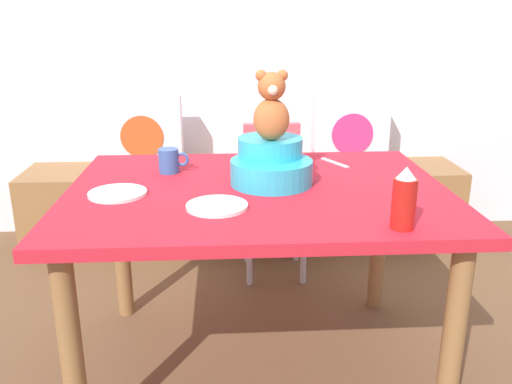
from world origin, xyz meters
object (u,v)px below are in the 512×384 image
dining_table (258,212)px  ketchup_bottle (404,200)px  infant_seat_teal (271,164)px  coffee_mug (169,161)px  teddy_bear (272,107)px  dinner_plate_far (217,206)px  pillow_floral_right (350,132)px  pillow_floral_left (144,134)px  book_stack (271,164)px  dinner_plate_near (118,193)px  highchair (274,179)px  cell_phone (265,160)px

dining_table → ketchup_bottle: 0.60m
infant_seat_teal → coffee_mug: (-0.39, 0.16, -0.02)m
teddy_bear → dinner_plate_far: (-0.20, -0.27, -0.27)m
pillow_floral_right → coffee_mug: (-0.95, -1.02, 0.11)m
coffee_mug → infant_seat_teal: bearing=-22.0°
pillow_floral_left → teddy_bear: size_ratio=1.76×
pillow_floral_right → ketchup_bottle: (-0.23, -1.66, 0.15)m
infant_seat_teal → book_stack: bearing=85.0°
pillow_floral_right → ketchup_bottle: bearing=-97.8°
pillow_floral_right → teddy_bear: size_ratio=1.76×
book_stack → dinner_plate_near: size_ratio=1.00×
pillow_floral_left → dinner_plate_far: (0.44, -1.45, 0.07)m
ketchup_bottle → infant_seat_teal: bearing=125.6°
dining_table → highchair: size_ratio=1.72×
infant_seat_teal → teddy_bear: size_ratio=1.32×
book_stack → infant_seat_teal: bearing=-95.0°
infant_seat_teal → cell_phone: (0.00, 0.31, -0.07)m
book_stack → infant_seat_teal: (-0.10, -1.20, 0.33)m
ketchup_bottle → coffee_mug: (-0.73, 0.63, -0.04)m
pillow_floral_right → cell_phone: pillow_floral_right is taller
book_stack → highchair: bearing=-92.4°
highchair → teddy_bear: size_ratio=3.16×
book_stack → dinner_plate_near: dinner_plate_near is taller
dinner_plate_far → book_stack: bearing=78.4°
coffee_mug → ketchup_bottle: bearing=-41.0°
highchair → cell_phone: highchair is taller
pillow_floral_right → ketchup_bottle: 1.68m
pillow_floral_left → dining_table: 1.37m
pillow_floral_left → dining_table: size_ratio=0.32×
pillow_floral_left → dinner_plate_near: (0.09, -1.30, 0.07)m
book_stack → ketchup_bottle: (0.24, -1.68, 0.34)m
infant_seat_teal → teddy_bear: bearing=-90.0°
book_stack → dinner_plate_far: size_ratio=1.00×
pillow_floral_right → dining_table: 1.39m
book_stack → highchair: highchair is taller
book_stack → cell_phone: size_ratio=1.39×
ketchup_bottle → pillow_floral_right: bearing=82.2°
pillow_floral_left → infant_seat_teal: (0.63, -1.18, 0.13)m
dining_table → infant_seat_teal: infant_seat_teal is taller
book_stack → ketchup_bottle: size_ratio=1.08×
pillow_floral_right → infant_seat_teal: bearing=-115.7°
infant_seat_teal → cell_phone: 0.32m
ketchup_bottle → cell_phone: size_ratio=1.28×
pillow_floral_right → ketchup_bottle: ketchup_bottle is taller
pillow_floral_right → cell_phone: (-0.56, -0.86, 0.06)m
pillow_floral_left → cell_phone: size_ratio=3.06×
dining_table → ketchup_bottle: ketchup_bottle is taller
pillow_floral_right → highchair: bearing=-139.2°
teddy_bear → dining_table: bearing=-131.2°
teddy_bear → book_stack: bearing=85.0°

